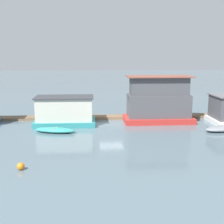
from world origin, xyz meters
name	(u,v)px	position (x,y,z in m)	size (l,w,h in m)	color
ground_plane	(111,123)	(0.00, 0.00, 0.00)	(200.00, 200.00, 0.00)	slate
dock_walkway	(110,117)	(0.00, 2.53, 0.15)	(42.40, 1.61, 0.30)	brown
houseboat_teal	(65,111)	(-4.85, -0.37, 1.42)	(6.21, 3.56, 2.96)	teal
houseboat_red	(158,101)	(5.08, 0.37, 2.24)	(7.35, 3.63, 4.97)	red
dinghy_teal	(55,130)	(-5.52, -3.56, 0.24)	(4.07, 2.22, 0.47)	teal
dinghy_grey	(222,129)	(10.30, -4.20, 0.26)	(3.70, 2.14, 0.52)	gray
buoy_orange	(21,166)	(-6.64, -12.99, 0.24)	(0.48, 0.48, 0.48)	orange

